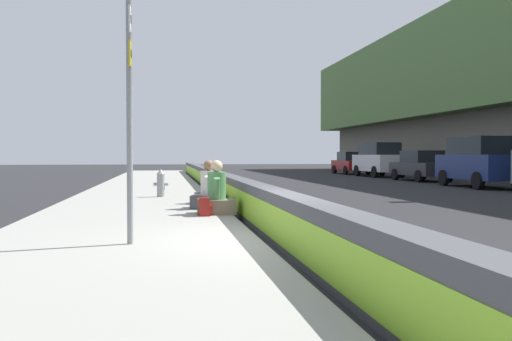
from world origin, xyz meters
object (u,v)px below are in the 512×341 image
(fire_hydrant, at_px, (161,183))
(seated_person_foreground, at_px, (217,197))
(parked_car_far, at_px, (379,159))
(seated_person_rear, at_px, (209,191))
(parked_car_farther, at_px, (351,163))
(parked_car_fourth, at_px, (480,161))
(backpack, at_px, (205,207))
(seated_person_middle, at_px, (209,193))
(route_sign_post, at_px, (130,104))
(parked_car_midline, at_px, (421,166))

(fire_hydrant, xyz_separation_m, seated_person_foreground, (-5.39, -1.29, -0.07))
(parked_car_far, bearing_deg, seated_person_foreground, 150.61)
(seated_person_rear, relative_size, parked_car_farther, 0.24)
(fire_hydrant, distance_m, parked_car_farther, 27.16)
(parked_car_farther, bearing_deg, parked_car_fourth, 179.70)
(fire_hydrant, xyz_separation_m, parked_car_fourth, (5.25, -14.12, 0.60))
(backpack, bearing_deg, seated_person_middle, -7.45)
(seated_person_rear, distance_m, parked_car_fourth, 15.03)
(seated_person_middle, bearing_deg, parked_car_far, -30.97)
(route_sign_post, distance_m, seated_person_middle, 5.88)
(seated_person_middle, bearing_deg, parked_car_farther, -25.53)
(seated_person_foreground, bearing_deg, seated_person_rear, -1.05)
(seated_person_middle, bearing_deg, backpack, 172.55)
(route_sign_post, relative_size, parked_car_farther, 0.80)
(seated_person_foreground, relative_size, parked_car_midline, 0.26)
(seated_person_foreground, distance_m, parked_car_fourth, 16.69)
(fire_hydrant, distance_m, backpack, 5.90)
(seated_person_middle, relative_size, parked_car_far, 0.25)
(route_sign_post, bearing_deg, seated_person_foreground, -22.03)
(fire_hydrant, height_order, parked_car_midline, parked_car_midline)
(route_sign_post, height_order, parked_car_far, route_sign_post)
(route_sign_post, xyz_separation_m, seated_person_foreground, (4.11, -1.66, -1.69))
(route_sign_post, xyz_separation_m, parked_car_far, (27.23, -14.68, -1.03))
(route_sign_post, height_order, seated_person_middle, route_sign_post)
(seated_person_rear, xyz_separation_m, parked_car_fourth, (7.86, -12.79, 0.71))
(route_sign_post, height_order, fire_hydrant, route_sign_post)
(parked_car_fourth, distance_m, parked_car_midline, 6.35)
(seated_person_foreground, bearing_deg, parked_car_far, -29.39)
(parked_car_midline, bearing_deg, parked_car_fourth, 177.72)
(seated_person_foreground, xyz_separation_m, parked_car_midline, (16.98, -13.09, 0.35))
(parked_car_midline, height_order, parked_car_farther, same)
(parked_car_farther, bearing_deg, seated_person_rear, 153.43)
(fire_hydrant, xyz_separation_m, parked_car_farther, (23.14, -14.21, 0.27))
(fire_hydrant, relative_size, seated_person_rear, 0.83)
(seated_person_middle, relative_size, backpack, 2.99)
(seated_person_foreground, height_order, parked_car_farther, parked_car_farther)
(route_sign_post, bearing_deg, parked_car_farther, -24.09)
(parked_car_midline, xyz_separation_m, parked_car_far, (6.14, 0.07, 0.32))
(backpack, bearing_deg, fire_hydrant, 9.61)
(route_sign_post, relative_size, seated_person_rear, 3.38)
(seated_person_rear, xyz_separation_m, parked_car_far, (20.34, -12.97, 0.71))
(parked_car_midline, distance_m, parked_car_far, 6.15)
(seated_person_middle, height_order, seated_person_rear, seated_person_middle)
(parked_car_midline, bearing_deg, parked_car_far, 0.62)
(parked_car_farther, bearing_deg, parked_car_far, -179.01)
(fire_hydrant, height_order, seated_person_middle, seated_person_middle)
(parked_car_midline, bearing_deg, fire_hydrant, 128.87)
(backpack, xyz_separation_m, parked_car_midline, (17.40, -13.39, 0.53))
(seated_person_rear, bearing_deg, parked_car_fourth, -58.41)
(parked_car_far, bearing_deg, fire_hydrant, 141.10)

